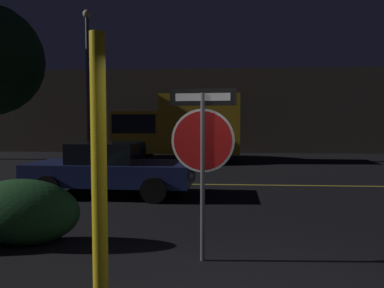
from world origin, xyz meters
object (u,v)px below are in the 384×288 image
Objects in this scene: passing_car_2 at (111,169)px; delivery_truck at (178,127)px; street_lamp at (88,73)px; yellow_pole_left at (99,170)px; hedge_bush_1 at (22,212)px; stop_sign at (203,141)px.

delivery_truck reaches higher than passing_car_2.
street_lamp reaches higher than passing_car_2.
street_lamp is at bearing 109.80° from yellow_pole_left.
delivery_truck is at bearing 176.88° from passing_car_2.
street_lamp is (-4.87, 13.52, 2.75)m from yellow_pole_left.
hedge_bush_1 is 0.42× the size of passing_car_2.
delivery_truck is (-1.68, 12.63, 0.03)m from stop_sign.
stop_sign is 0.38× the size of delivery_truck.
passing_car_2 is (-1.50, 5.57, -0.69)m from yellow_pole_left.
street_lamp reaches higher than yellow_pole_left.
yellow_pole_left is at bearing -44.39° from hedge_bush_1.
passing_car_2 is at bearing -67.07° from street_lamp.
hedge_bush_1 is at bearing 175.49° from stop_sign.
passing_car_2 is (0.23, 3.87, 0.17)m from hedge_bush_1.
delivery_truck reaches higher than yellow_pole_left.
street_lamp is at bearing 120.57° from stop_sign.
hedge_bush_1 is (-2.72, 0.46, -1.10)m from stop_sign.
passing_car_2 is at bearing 177.49° from delivery_truck.
stop_sign is 0.83× the size of yellow_pole_left.
yellow_pole_left is at bearing -174.08° from delivery_truck.
yellow_pole_left is (-0.98, -1.24, -0.24)m from stop_sign.
hedge_bush_1 is 0.25× the size of street_lamp.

